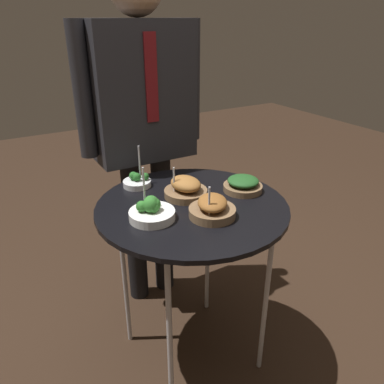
# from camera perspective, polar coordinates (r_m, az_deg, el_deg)

# --- Properties ---
(ground_plane) EXTENTS (8.00, 8.00, 0.00)m
(ground_plane) POSITION_cam_1_polar(r_m,az_deg,el_deg) (1.87, 0.00, -23.13)
(ground_plane) COLOR black
(serving_cart) EXTENTS (0.72, 0.72, 0.76)m
(serving_cart) POSITION_cam_1_polar(r_m,az_deg,el_deg) (1.42, 0.00, -3.73)
(serving_cart) COLOR black
(serving_cart) RESTS_ON ground_plane
(bowl_roast_near_rim) EXTENTS (0.17, 0.17, 0.13)m
(bowl_roast_near_rim) POSITION_cam_1_polar(r_m,az_deg,el_deg) (1.30, 3.11, -2.48)
(bowl_roast_near_rim) COLOR brown
(bowl_roast_near_rim) RESTS_ON serving_cart
(bowl_roast_mid_left) EXTENTS (0.17, 0.17, 0.13)m
(bowl_roast_mid_left) POSITION_cam_1_polar(r_m,az_deg,el_deg) (1.44, -0.96, 0.55)
(bowl_roast_mid_left) COLOR brown
(bowl_roast_mid_left) RESTS_ON serving_cart
(bowl_broccoli_far_rim) EXTENTS (0.16, 0.16, 0.18)m
(bowl_broccoli_far_rim) POSITION_cam_1_polar(r_m,az_deg,el_deg) (1.29, -6.20, -2.88)
(bowl_broccoli_far_rim) COLOR white
(bowl_broccoli_far_rim) RESTS_ON serving_cart
(bowl_spinach_front_right) EXTENTS (0.16, 0.16, 0.06)m
(bowl_spinach_front_right) POSITION_cam_1_polar(r_m,az_deg,el_deg) (1.51, 7.73, 1.15)
(bowl_spinach_front_right) COLOR brown
(bowl_spinach_front_right) RESTS_ON serving_cart
(bowl_broccoli_front_left) EXTENTS (0.11, 0.11, 0.16)m
(bowl_broccoli_front_left) POSITION_cam_1_polar(r_m,az_deg,el_deg) (1.55, -8.34, 1.63)
(bowl_broccoli_front_left) COLOR silver
(bowl_broccoli_front_left) RESTS_ON serving_cart
(waiter_figure) EXTENTS (0.59, 0.22, 1.61)m
(waiter_figure) POSITION_cam_1_polar(r_m,az_deg,el_deg) (1.74, -7.56, 12.39)
(waiter_figure) COLOR black
(waiter_figure) RESTS_ON ground_plane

